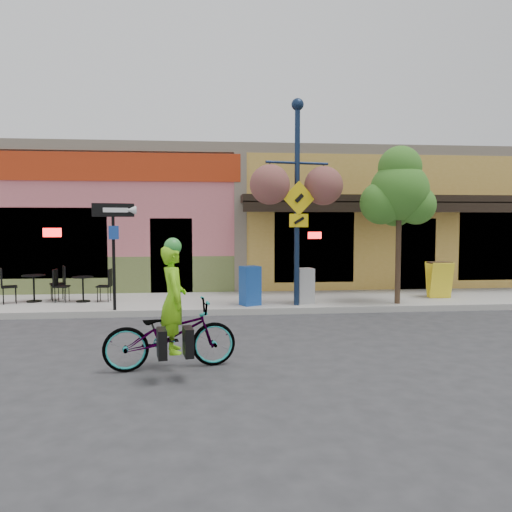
{
  "coord_description": "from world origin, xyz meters",
  "views": [
    {
      "loc": [
        -2.02,
        -11.13,
        2.22
      ],
      "look_at": [
        -0.84,
        0.5,
        1.4
      ],
      "focal_mm": 35.0,
      "sensor_mm": 36.0,
      "label": 1
    }
  ],
  "objects_px": {
    "newspaper_box_grey": "(304,286)",
    "bicycle": "(170,334)",
    "building": "(259,220)",
    "lamp_post": "(297,203)",
    "one_way_sign": "(114,257)",
    "newspaper_box_blue": "(250,286)",
    "street_tree": "(399,224)",
    "cyclist_rider": "(174,315)"
  },
  "relations": [
    {
      "from": "bicycle",
      "to": "lamp_post",
      "type": "height_order",
      "value": "lamp_post"
    },
    {
      "from": "lamp_post",
      "to": "one_way_sign",
      "type": "bearing_deg",
      "value": 173.01
    },
    {
      "from": "building",
      "to": "lamp_post",
      "type": "relative_size",
      "value": 3.62
    },
    {
      "from": "building",
      "to": "newspaper_box_blue",
      "type": "bearing_deg",
      "value": -98.18
    },
    {
      "from": "newspaper_box_blue",
      "to": "street_tree",
      "type": "relative_size",
      "value": 0.24
    },
    {
      "from": "street_tree",
      "to": "one_way_sign",
      "type": "bearing_deg",
      "value": -178.11
    },
    {
      "from": "cyclist_rider",
      "to": "lamp_post",
      "type": "xyz_separation_m",
      "value": [
        2.71,
        4.55,
        1.86
      ]
    },
    {
      "from": "one_way_sign",
      "to": "newspaper_box_blue",
      "type": "height_order",
      "value": "one_way_sign"
    },
    {
      "from": "building",
      "to": "one_way_sign",
      "type": "bearing_deg",
      "value": -121.12
    },
    {
      "from": "bicycle",
      "to": "newspaper_box_grey",
      "type": "height_order",
      "value": "bicycle"
    },
    {
      "from": "one_way_sign",
      "to": "street_tree",
      "type": "bearing_deg",
      "value": -16.8
    },
    {
      "from": "newspaper_box_grey",
      "to": "bicycle",
      "type": "bearing_deg",
      "value": -133.63
    },
    {
      "from": "newspaper_box_blue",
      "to": "newspaper_box_grey",
      "type": "distance_m",
      "value": 1.4
    },
    {
      "from": "bicycle",
      "to": "street_tree",
      "type": "xyz_separation_m",
      "value": [
        5.33,
        4.53,
        1.62
      ]
    },
    {
      "from": "building",
      "to": "bicycle",
      "type": "distance_m",
      "value": 11.57
    },
    {
      "from": "building",
      "to": "bicycle",
      "type": "relative_size",
      "value": 9.2
    },
    {
      "from": "newspaper_box_blue",
      "to": "newspaper_box_grey",
      "type": "bearing_deg",
      "value": -17.64
    },
    {
      "from": "lamp_post",
      "to": "newspaper_box_blue",
      "type": "distance_m",
      "value": 2.33
    },
    {
      "from": "building",
      "to": "newspaper_box_grey",
      "type": "distance_m",
      "value": 6.56
    },
    {
      "from": "lamp_post",
      "to": "street_tree",
      "type": "xyz_separation_m",
      "value": [
        2.57,
        -0.02,
        -0.53
      ]
    },
    {
      "from": "lamp_post",
      "to": "newspaper_box_grey",
      "type": "distance_m",
      "value": 2.1
    },
    {
      "from": "one_way_sign",
      "to": "cyclist_rider",
      "type": "bearing_deg",
      "value": -87.93
    },
    {
      "from": "street_tree",
      "to": "newspaper_box_blue",
      "type": "bearing_deg",
      "value": 177.73
    },
    {
      "from": "bicycle",
      "to": "one_way_sign",
      "type": "relative_size",
      "value": 0.8
    },
    {
      "from": "bicycle",
      "to": "one_way_sign",
      "type": "distance_m",
      "value": 4.67
    },
    {
      "from": "bicycle",
      "to": "cyclist_rider",
      "type": "height_order",
      "value": "cyclist_rider"
    },
    {
      "from": "newspaper_box_grey",
      "to": "one_way_sign",
      "type": "bearing_deg",
      "value": 174.78
    },
    {
      "from": "street_tree",
      "to": "bicycle",
      "type": "bearing_deg",
      "value": -139.61
    },
    {
      "from": "bicycle",
      "to": "cyclist_rider",
      "type": "xyz_separation_m",
      "value": [
        0.05,
        0.0,
        0.29
      ]
    },
    {
      "from": "lamp_post",
      "to": "one_way_sign",
      "type": "distance_m",
      "value": 4.53
    },
    {
      "from": "newspaper_box_blue",
      "to": "newspaper_box_grey",
      "type": "xyz_separation_m",
      "value": [
        1.39,
        0.14,
        -0.04
      ]
    },
    {
      "from": "lamp_post",
      "to": "newspaper_box_grey",
      "type": "relative_size",
      "value": 5.68
    },
    {
      "from": "newspaper_box_blue",
      "to": "street_tree",
      "type": "height_order",
      "value": "street_tree"
    },
    {
      "from": "newspaper_box_blue",
      "to": "building",
      "type": "bearing_deg",
      "value": 58.36
    },
    {
      "from": "cyclist_rider",
      "to": "one_way_sign",
      "type": "height_order",
      "value": "one_way_sign"
    },
    {
      "from": "street_tree",
      "to": "building",
      "type": "bearing_deg",
      "value": 112.73
    },
    {
      "from": "cyclist_rider",
      "to": "one_way_sign",
      "type": "distance_m",
      "value": 4.64
    },
    {
      "from": "lamp_post",
      "to": "newspaper_box_grey",
      "type": "bearing_deg",
      "value": 36.75
    },
    {
      "from": "building",
      "to": "newspaper_box_grey",
      "type": "relative_size",
      "value": 20.57
    },
    {
      "from": "bicycle",
      "to": "newspaper_box_grey",
      "type": "xyz_separation_m",
      "value": [
        3.01,
        4.82,
        0.07
      ]
    },
    {
      "from": "one_way_sign",
      "to": "newspaper_box_grey",
      "type": "height_order",
      "value": "one_way_sign"
    },
    {
      "from": "bicycle",
      "to": "cyclist_rider",
      "type": "distance_m",
      "value": 0.29
    }
  ]
}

